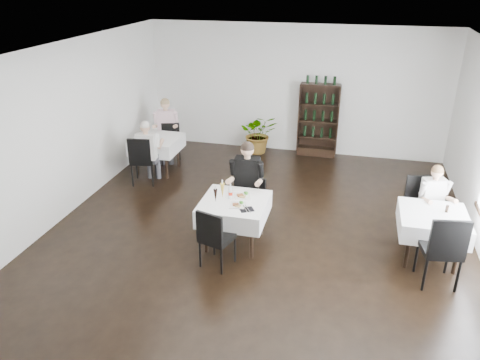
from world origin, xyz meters
name	(u,v)px	position (x,y,z in m)	size (l,w,h in m)	color
room_shell	(253,159)	(0.00, 0.00, 1.50)	(9.00, 9.00, 9.00)	black
wine_shelf	(318,121)	(0.60, 4.31, 0.85)	(0.90, 0.28, 1.75)	black
main_table	(234,209)	(-0.30, 0.00, 0.62)	(1.03, 1.03, 0.77)	black
left_table	(157,144)	(-2.70, 2.50, 0.62)	(0.98, 0.98, 0.77)	black
right_table	(433,223)	(2.70, 0.30, 0.62)	(0.98, 0.98, 0.77)	black
potted_tree	(259,133)	(-0.78, 4.16, 0.48)	(0.86, 0.75, 0.96)	#205D20
main_chair_far	(252,199)	(-0.16, 0.67, 0.50)	(0.51, 0.51, 0.87)	black
main_chair_near	(214,235)	(-0.41, -0.72, 0.54)	(0.54, 0.54, 0.95)	black
left_chair_far	(171,141)	(-2.61, 3.07, 0.51)	(0.50, 0.51, 0.90)	black
left_chair_near	(142,157)	(-2.71, 1.76, 0.59)	(0.57, 0.58, 1.04)	black
right_chair_far	(420,203)	(2.60, 1.05, 0.58)	(0.56, 0.56, 1.01)	black
right_chair_near	(443,247)	(2.75, -0.40, 0.64)	(0.59, 0.59, 1.12)	black
diner_main	(246,179)	(-0.26, 0.63, 0.88)	(0.58, 0.58, 1.51)	#3E3E45
diner_left_far	(166,125)	(-2.74, 3.16, 0.84)	(0.61, 0.65, 1.45)	#3E3E45
diner_left_near	(148,147)	(-2.59, 1.83, 0.80)	(0.54, 0.56, 1.37)	#3E3E45
diner_right_far	(434,197)	(2.78, 0.95, 0.74)	(0.55, 0.58, 1.28)	#3E3E45
plate_far	(243,196)	(-0.21, 0.17, 0.79)	(0.31, 0.31, 0.08)	white
plate_near	(238,205)	(-0.20, -0.15, 0.79)	(0.25, 0.25, 0.07)	white
pilsner_dark	(216,195)	(-0.57, -0.11, 0.88)	(0.06, 0.06, 0.27)	black
pilsner_lager	(222,190)	(-0.51, 0.05, 0.90)	(0.07, 0.07, 0.31)	gold
coke_bottle	(230,193)	(-0.38, 0.06, 0.87)	(0.07, 0.07, 0.26)	silver
napkin_cutlery	(247,209)	(-0.04, -0.25, 0.78)	(0.26, 0.24, 0.02)	black
pepper_mill	(447,209)	(2.88, 0.41, 0.83)	(0.05, 0.05, 0.11)	black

